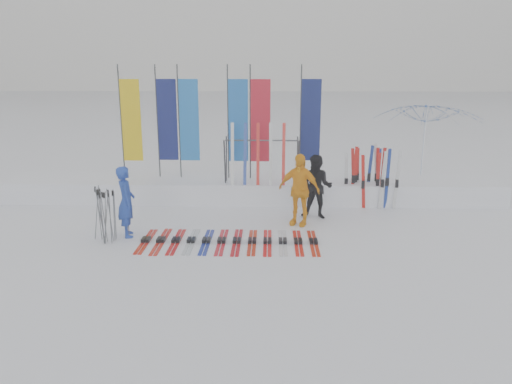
{
  "coord_description": "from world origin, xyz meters",
  "views": [
    {
      "loc": [
        0.51,
        -9.33,
        3.85
      ],
      "look_at": [
        0.2,
        1.6,
        1.0
      ],
      "focal_mm": 35.0,
      "sensor_mm": 36.0,
      "label": 1
    }
  ],
  "objects_px": {
    "person_yellow": "(299,190)",
    "tent_canopy": "(425,148)",
    "person_black": "(317,187)",
    "person_blue": "(126,202)",
    "ski_row": "(229,241)",
    "ski_rack": "(262,155)"
  },
  "relations": [
    {
      "from": "person_yellow",
      "to": "tent_canopy",
      "type": "xyz_separation_m",
      "value": [
        3.86,
        3.0,
        0.52
      ]
    },
    {
      "from": "ski_row",
      "to": "person_yellow",
      "type": "bearing_deg",
      "value": 39.65
    },
    {
      "from": "person_yellow",
      "to": "ski_row",
      "type": "distance_m",
      "value": 2.23
    },
    {
      "from": "person_black",
      "to": "ski_rack",
      "type": "xyz_separation_m",
      "value": [
        -1.42,
        1.32,
        0.57
      ]
    },
    {
      "from": "person_blue",
      "to": "person_yellow",
      "type": "distance_m",
      "value": 4.05
    },
    {
      "from": "person_blue",
      "to": "ski_rack",
      "type": "distance_m",
      "value": 4.16
    },
    {
      "from": "person_yellow",
      "to": "tent_canopy",
      "type": "height_order",
      "value": "tent_canopy"
    },
    {
      "from": "person_black",
      "to": "tent_canopy",
      "type": "bearing_deg",
      "value": 53.17
    },
    {
      "from": "person_yellow",
      "to": "person_black",
      "type": "bearing_deg",
      "value": 71.81
    },
    {
      "from": "person_blue",
      "to": "ski_row",
      "type": "bearing_deg",
      "value": -118.8
    },
    {
      "from": "tent_canopy",
      "to": "ski_rack",
      "type": "xyz_separation_m",
      "value": [
        -4.79,
        -1.13,
        -0.01
      ]
    },
    {
      "from": "person_blue",
      "to": "tent_canopy",
      "type": "bearing_deg",
      "value": -82.88
    },
    {
      "from": "person_black",
      "to": "ski_row",
      "type": "xyz_separation_m",
      "value": [
        -2.07,
        -1.87,
        -0.78
      ]
    },
    {
      "from": "ski_row",
      "to": "tent_canopy",
      "type": "bearing_deg",
      "value": 38.39
    },
    {
      "from": "person_blue",
      "to": "tent_canopy",
      "type": "height_order",
      "value": "tent_canopy"
    },
    {
      "from": "person_blue",
      "to": "person_yellow",
      "type": "relative_size",
      "value": 0.92
    },
    {
      "from": "person_black",
      "to": "person_yellow",
      "type": "distance_m",
      "value": 0.73
    },
    {
      "from": "tent_canopy",
      "to": "ski_row",
      "type": "height_order",
      "value": "tent_canopy"
    },
    {
      "from": "person_yellow",
      "to": "ski_rack",
      "type": "relative_size",
      "value": 0.86
    },
    {
      "from": "tent_canopy",
      "to": "ski_rack",
      "type": "bearing_deg",
      "value": -166.78
    },
    {
      "from": "ski_row",
      "to": "person_black",
      "type": "bearing_deg",
      "value": 41.99
    },
    {
      "from": "person_black",
      "to": "ski_rack",
      "type": "bearing_deg",
      "value": 154.13
    }
  ]
}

